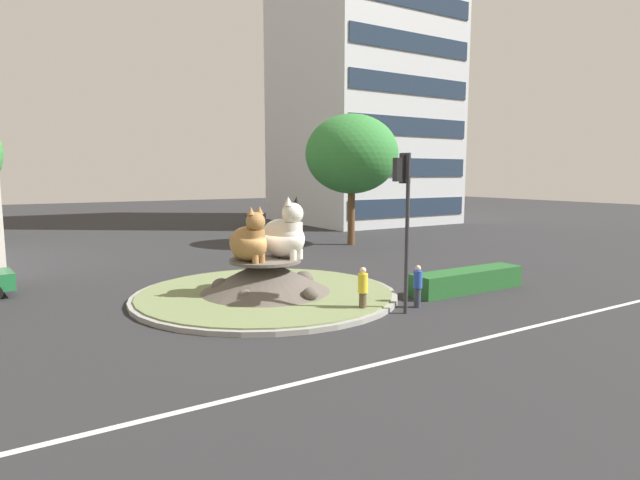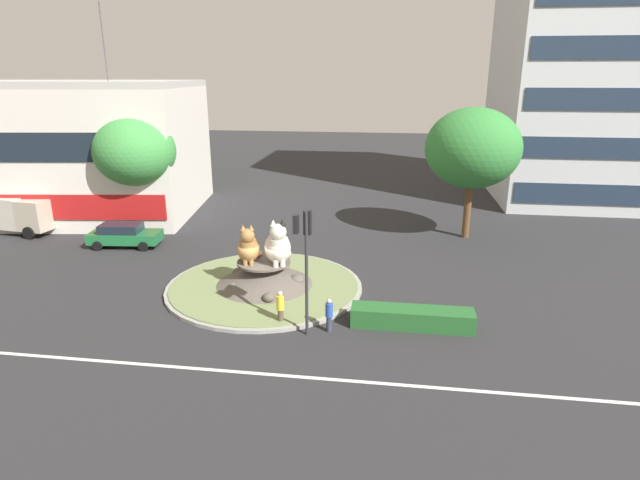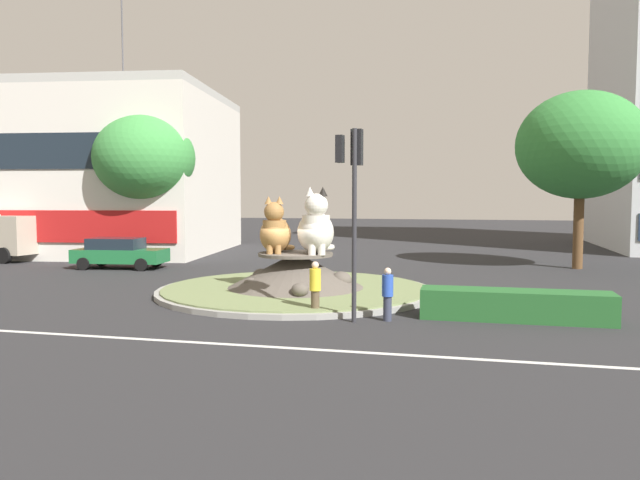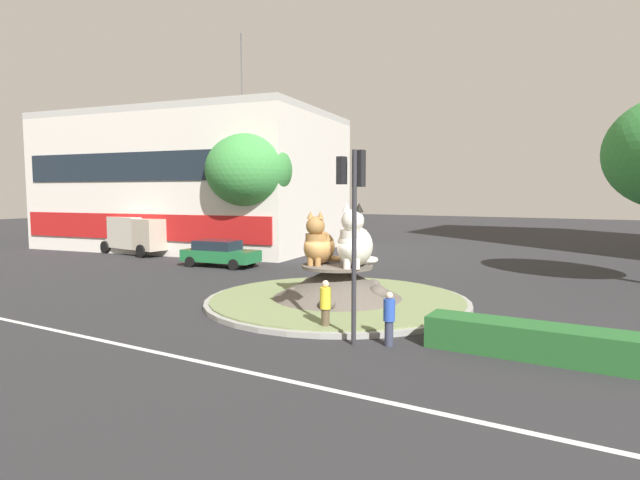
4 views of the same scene
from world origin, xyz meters
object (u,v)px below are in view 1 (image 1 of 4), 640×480
pedestrian_yellow_shirt (363,289)px  pedestrian_blue_shirt (418,285)px  broadleaf_tree_behind_island (352,154)px  traffic_light_mast (404,198)px  cat_statue_tabby (250,241)px  cat_statue_white (284,235)px  office_tower (362,77)px

pedestrian_yellow_shirt → pedestrian_blue_shirt: pedestrian_yellow_shirt is taller
broadleaf_tree_behind_island → pedestrian_yellow_shirt: (-10.14, -15.20, -5.41)m
traffic_light_mast → pedestrian_blue_shirt: size_ratio=3.55×
traffic_light_mast → cat_statue_tabby: bearing=47.6°
traffic_light_mast → pedestrian_blue_shirt: traffic_light_mast is taller
cat_statue_white → pedestrian_yellow_shirt: 4.46m
office_tower → pedestrian_blue_shirt: 38.58m
cat_statue_tabby → cat_statue_white: size_ratio=0.85×
cat_statue_tabby → pedestrian_blue_shirt: cat_statue_tabby is taller
cat_statue_tabby → pedestrian_yellow_shirt: (2.55, -3.97, -1.45)m
pedestrian_yellow_shirt → pedestrian_blue_shirt: size_ratio=1.06×
broadleaf_tree_behind_island → pedestrian_yellow_shirt: broadleaf_tree_behind_island is taller
broadleaf_tree_behind_island → pedestrian_blue_shirt: bearing=-116.8°
cat_statue_white → traffic_light_mast: traffic_light_mast is taller
pedestrian_blue_shirt → broadleaf_tree_behind_island: bearing=-101.9°
cat_statue_tabby → office_tower: 37.67m
cat_statue_white → pedestrian_blue_shirt: cat_statue_white is taller
broadleaf_tree_behind_island → cat_statue_white: bearing=-134.9°
cat_statue_white → pedestrian_yellow_shirt: cat_statue_white is taller
cat_statue_tabby → pedestrian_yellow_shirt: size_ratio=1.42×
office_tower → pedestrian_yellow_shirt: (-21.67, -29.97, -13.94)m
cat_statue_tabby → pedestrian_blue_shirt: 6.63m
office_tower → cat_statue_white: bearing=-130.9°
traffic_light_mast → office_tower: bearing=-26.0°
cat_statue_tabby → broadleaf_tree_behind_island: bearing=119.3°
traffic_light_mast → office_tower: (20.39, 30.60, 10.71)m
cat_statue_white → pedestrian_yellow_shirt: (0.98, -4.06, -1.58)m
cat_statue_tabby → cat_statue_white: (1.57, 0.09, 0.13)m
office_tower → broadleaf_tree_behind_island: bearing=-127.7°
pedestrian_yellow_shirt → cat_statue_white: bearing=-72.2°
office_tower → pedestrian_yellow_shirt: size_ratio=17.55×
cat_statue_tabby → pedestrian_yellow_shirt: 4.93m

